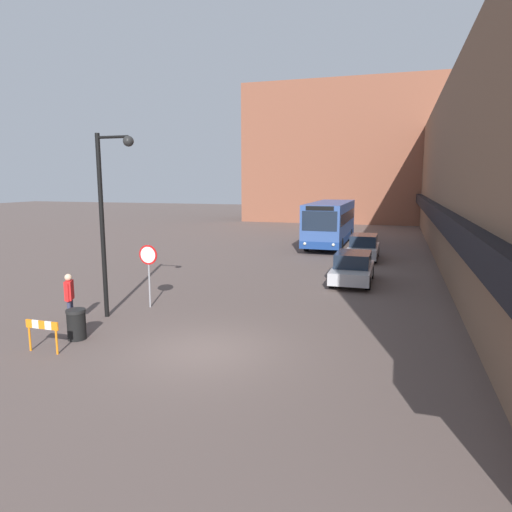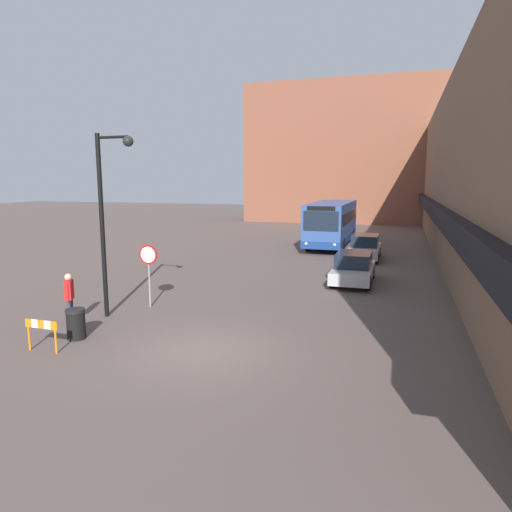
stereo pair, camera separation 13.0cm
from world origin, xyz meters
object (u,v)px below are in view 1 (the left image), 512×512
(pedestrian, at_px, (69,294))
(trash_bin, at_px, (76,324))
(parked_car_middle, at_px, (363,247))
(street_lamp, at_px, (108,206))
(construction_barricade, at_px, (42,330))
(city_bus, at_px, (330,222))
(stop_sign, at_px, (148,262))
(parked_car_front, at_px, (353,268))

(pedestrian, height_order, trash_bin, pedestrian)
(parked_car_middle, bearing_deg, street_lamp, -116.49)
(street_lamp, relative_size, construction_barricade, 5.87)
(pedestrian, bearing_deg, parked_car_middle, 126.45)
(pedestrian, xyz_separation_m, construction_barricade, (1.02, -2.41, -0.39))
(parked_car_middle, bearing_deg, city_bus, 117.95)
(stop_sign, bearing_deg, construction_barricade, -95.30)
(street_lamp, height_order, construction_barricade, street_lamp)
(parked_car_middle, relative_size, construction_barricade, 3.83)
(parked_car_middle, bearing_deg, parked_car_front, -90.00)
(stop_sign, distance_m, pedestrian, 3.15)
(stop_sign, bearing_deg, parked_car_front, 43.84)
(parked_car_front, bearing_deg, construction_barricade, -122.43)
(street_lamp, relative_size, trash_bin, 6.80)
(city_bus, xyz_separation_m, trash_bin, (-4.51, -23.15, -1.29))
(city_bus, distance_m, stop_sign, 19.73)
(parked_car_middle, relative_size, pedestrian, 2.40)
(parked_car_front, xyz_separation_m, construction_barricade, (-7.55, -11.89, -0.06))
(pedestrian, bearing_deg, parked_car_front, 111.70)
(parked_car_front, bearing_deg, street_lamp, -132.66)
(parked_car_front, xyz_separation_m, stop_sign, (-7.08, -6.80, 1.05))
(parked_car_middle, height_order, trash_bin, parked_car_middle)
(city_bus, height_order, parked_car_front, city_bus)
(parked_car_middle, height_order, street_lamp, street_lamp)
(parked_car_front, bearing_deg, parked_car_middle, 90.00)
(street_lamp, bearing_deg, parked_car_front, 47.34)
(parked_car_middle, xyz_separation_m, stop_sign, (-7.08, -13.87, 1.02))
(street_lamp, bearing_deg, trash_bin, -82.85)
(trash_bin, height_order, construction_barricade, trash_bin)
(stop_sign, bearing_deg, parked_car_middle, 62.95)
(construction_barricade, bearing_deg, parked_car_front, 57.57)
(stop_sign, relative_size, pedestrian, 1.39)
(street_lamp, height_order, pedestrian, street_lamp)
(city_bus, relative_size, street_lamp, 1.59)
(parked_car_front, relative_size, pedestrian, 2.39)
(stop_sign, relative_size, construction_barricade, 2.23)
(parked_car_middle, bearing_deg, pedestrian, -117.40)
(city_bus, height_order, construction_barricade, city_bus)
(trash_bin, distance_m, construction_barricade, 1.24)
(parked_car_middle, distance_m, pedestrian, 18.63)
(parked_car_middle, bearing_deg, trash_bin, -112.58)
(stop_sign, height_order, trash_bin, stop_sign)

